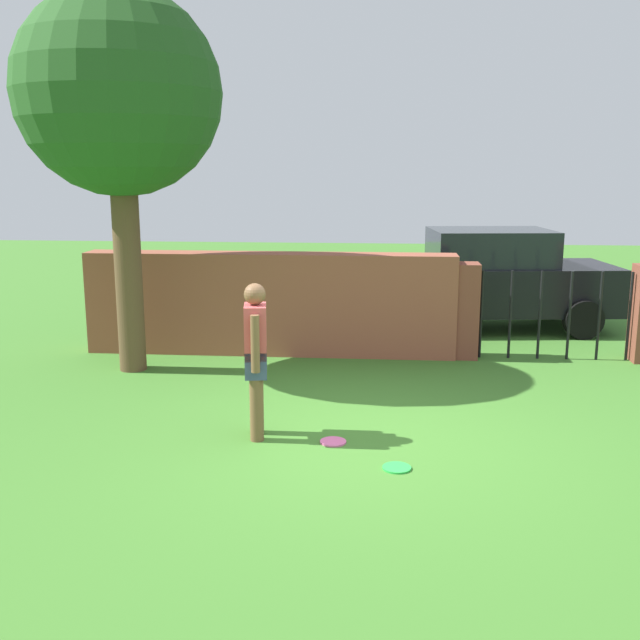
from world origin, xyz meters
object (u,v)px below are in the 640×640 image
object	(u,v)px
person	(256,353)
frisbee_pink	(333,442)
tree	(119,96)
frisbee_green	(397,468)
car	(489,279)

from	to	relation	value
person	frisbee_pink	world-z (taller)	person
tree	frisbee_green	distance (m)	6.01
person	frisbee_green	bearing A→B (deg)	54.67
tree	frisbee_green	size ratio (longest dim) A/B	18.69
tree	person	size ratio (longest dim) A/B	3.12
tree	frisbee_pink	bearing A→B (deg)	-40.56
person	frisbee_pink	distance (m)	1.20
car	frisbee_pink	distance (m)	6.18
person	frisbee_pink	xyz separation A→B (m)	(0.80, -0.11, -0.89)
tree	frisbee_green	xyz separation A→B (m)	(3.59, -3.14, -3.65)
person	car	xyz separation A→B (m)	(3.12, 5.56, -0.04)
car	frisbee_pink	world-z (taller)	car
tree	person	xyz separation A→B (m)	(2.16, -2.42, -2.77)
frisbee_pink	frisbee_green	bearing A→B (deg)	-43.72
person	frisbee_green	xyz separation A→B (m)	(1.44, -0.72, -0.89)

